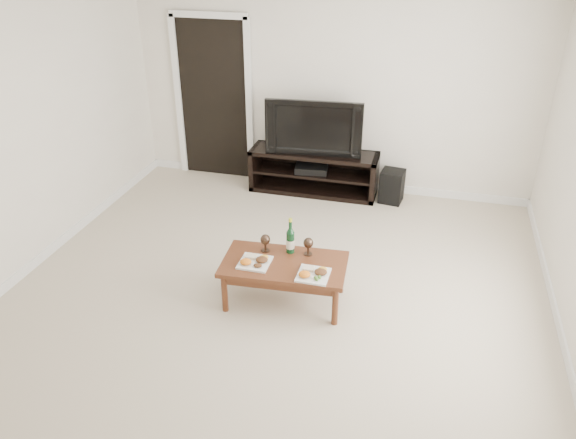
% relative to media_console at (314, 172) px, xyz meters
% --- Properties ---
extents(floor, '(5.50, 5.50, 0.00)m').
position_rel_media_console_xyz_m(floor, '(0.15, -2.50, -0.28)').
color(floor, beige).
rests_on(floor, ground).
extents(back_wall, '(5.00, 0.04, 2.60)m').
position_rel_media_console_xyz_m(back_wall, '(0.15, 0.27, 1.02)').
color(back_wall, white).
rests_on(back_wall, ground).
extents(ceiling, '(5.00, 5.50, 0.04)m').
position_rel_media_console_xyz_m(ceiling, '(0.15, -2.50, 2.35)').
color(ceiling, white).
rests_on(ceiling, back_wall).
extents(doorway, '(0.90, 0.02, 2.05)m').
position_rel_media_console_xyz_m(doorway, '(-1.40, 0.24, 0.75)').
color(doorway, black).
rests_on(doorway, ground).
extents(media_console, '(1.61, 0.45, 0.55)m').
position_rel_media_console_xyz_m(media_console, '(0.00, 0.00, 0.00)').
color(media_console, black).
rests_on(media_console, ground).
extents(television, '(1.19, 0.25, 0.68)m').
position_rel_media_console_xyz_m(television, '(0.00, 0.00, 0.61)').
color(television, black).
rests_on(television, media_console).
extents(av_receiver, '(0.43, 0.35, 0.08)m').
position_rel_media_console_xyz_m(av_receiver, '(-0.03, -0.01, 0.05)').
color(av_receiver, black).
rests_on(av_receiver, media_console).
extents(subwoofer, '(0.30, 0.30, 0.41)m').
position_rel_media_console_xyz_m(subwoofer, '(1.00, -0.02, -0.07)').
color(subwoofer, black).
rests_on(subwoofer, ground).
extents(coffee_table, '(1.15, 0.68, 0.42)m').
position_rel_media_console_xyz_m(coffee_table, '(0.25, -2.36, -0.07)').
color(coffee_table, brown).
rests_on(coffee_table, ground).
extents(plate_left, '(0.27, 0.27, 0.07)m').
position_rel_media_console_xyz_m(plate_left, '(0.00, -2.44, 0.18)').
color(plate_left, white).
rests_on(plate_left, coffee_table).
extents(plate_right, '(0.27, 0.27, 0.07)m').
position_rel_media_console_xyz_m(plate_right, '(0.55, -2.50, 0.18)').
color(plate_right, white).
rests_on(plate_right, coffee_table).
extents(wine_bottle, '(0.07, 0.07, 0.35)m').
position_rel_media_console_xyz_m(wine_bottle, '(0.26, -2.18, 0.32)').
color(wine_bottle, '#0E3419').
rests_on(wine_bottle, coffee_table).
extents(goblet_left, '(0.09, 0.09, 0.17)m').
position_rel_media_console_xyz_m(goblet_left, '(0.03, -2.22, 0.23)').
color(goblet_left, '#3A2A1F').
rests_on(goblet_left, coffee_table).
extents(goblet_right, '(0.09, 0.09, 0.17)m').
position_rel_media_console_xyz_m(goblet_right, '(0.43, -2.17, 0.23)').
color(goblet_right, '#3A2A1F').
rests_on(goblet_right, coffee_table).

